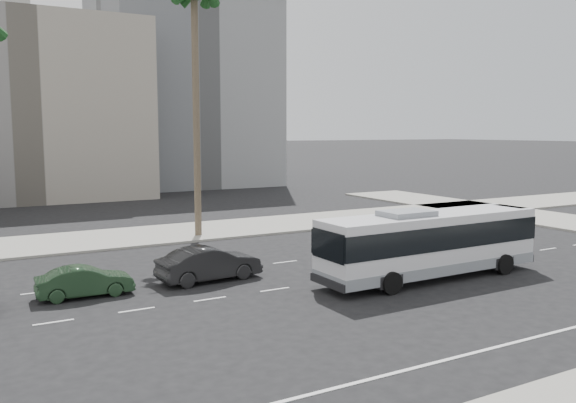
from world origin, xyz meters
TOP-DOWN VIEW (x-y plane):
  - ground at (0.00, 0.00)m, footprint 700.00×700.00m
  - sidewalk_north at (0.00, 15.50)m, footprint 120.00×7.00m
  - midrise_beige_west at (-12.00, 45.00)m, footprint 24.00×18.00m
  - midrise_gray_center at (8.00, 52.00)m, footprint 20.00×20.00m
  - highrise_right at (45.00, 230.00)m, footprint 26.00×26.00m
  - highrise_far at (70.00, 260.00)m, footprint 22.00×22.00m
  - city_bus at (1.26, -1.73)m, footprint 11.49×2.81m
  - car_a at (-7.85, 2.91)m, footprint 2.05×4.90m
  - car_b at (-13.35, 2.93)m, footprint 1.48×3.91m

SIDE VIEW (x-z plane):
  - ground at x=0.00m, z-range 0.00..0.00m
  - sidewalk_north at x=0.00m, z-range 0.00..0.15m
  - car_b at x=-13.35m, z-range 0.00..1.28m
  - car_a at x=-7.85m, z-range 0.00..1.57m
  - city_bus at x=1.26m, z-range 0.08..3.37m
  - midrise_beige_west at x=-12.00m, z-range 0.00..18.00m
  - midrise_gray_center at x=8.00m, z-range 0.00..26.00m
  - highrise_far at x=70.00m, z-range 0.00..60.00m
  - highrise_right at x=45.00m, z-range 0.00..70.00m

